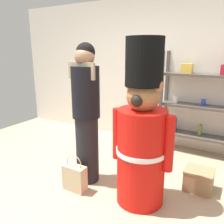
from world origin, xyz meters
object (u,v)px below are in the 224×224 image
(person_shopper, at_px, (86,112))
(display_crate, at_px, (199,180))
(teddy_bear_guard, at_px, (142,136))
(shopping_bag, at_px, (75,177))
(merchandise_shelf, at_px, (203,104))

(person_shopper, distance_m, display_crate, 1.63)
(teddy_bear_guard, bearing_deg, shopping_bag, -164.07)
(teddy_bear_guard, distance_m, person_shopper, 0.80)
(merchandise_shelf, relative_size, shopping_bag, 3.55)
(person_shopper, bearing_deg, teddy_bear_guard, -4.52)
(display_crate, bearing_deg, teddy_bear_guard, -134.75)
(person_shopper, relative_size, shopping_bag, 3.76)
(display_crate, bearing_deg, shopping_bag, -149.66)
(teddy_bear_guard, height_order, shopping_bag, teddy_bear_guard)
(merchandise_shelf, bearing_deg, display_crate, -79.74)
(merchandise_shelf, bearing_deg, teddy_bear_guard, -101.89)
(merchandise_shelf, relative_size, display_crate, 4.91)
(person_shopper, height_order, shopping_bag, person_shopper)
(merchandise_shelf, relative_size, person_shopper, 0.94)
(shopping_bag, bearing_deg, display_crate, 30.34)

